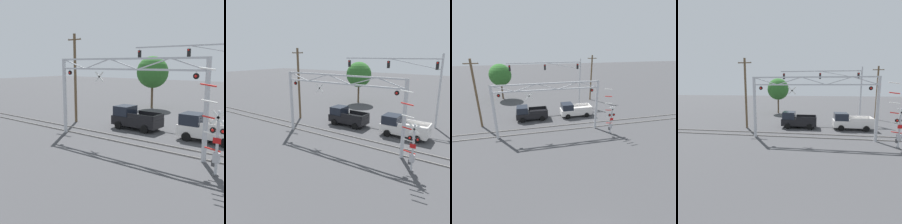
% 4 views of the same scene
% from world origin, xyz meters
% --- Properties ---
extents(rail_track_near, '(80.00, 0.08, 0.10)m').
position_xyz_m(rail_track_near, '(0.00, 16.32, 0.05)').
color(rail_track_near, gray).
rests_on(rail_track_near, ground_plane).
extents(rail_track_far, '(80.00, 0.08, 0.10)m').
position_xyz_m(rail_track_far, '(0.00, 17.75, 0.05)').
color(rail_track_far, gray).
rests_on(rail_track_far, ground_plane).
extents(crossing_gantry, '(13.18, 0.32, 6.66)m').
position_xyz_m(crossing_gantry, '(-0.01, 16.04, 4.24)').
color(crossing_gantry, '#B7BABF').
rests_on(crossing_gantry, ground_plane).
extents(crossing_signal_mast, '(1.68, 0.35, 6.06)m').
position_xyz_m(crossing_signal_mast, '(7.70, 14.15, 2.00)').
color(crossing_signal_mast, '#B7BABF').
rests_on(crossing_signal_mast, ground_plane).
extents(traffic_signal_span, '(12.71, 0.39, 8.61)m').
position_xyz_m(traffic_signal_span, '(4.14, 26.01, 6.01)').
color(traffic_signal_span, '#B7BABF').
rests_on(traffic_signal_span, ground_plane).
extents(pickup_truck_lead, '(4.71, 2.35, 2.17)m').
position_xyz_m(pickup_truck_lead, '(-2.22, 21.10, 1.01)').
color(pickup_truck_lead, black).
rests_on(pickup_truck_lead, ground_plane).
extents(pickup_truck_following, '(4.94, 2.35, 2.17)m').
position_xyz_m(pickup_truck_following, '(4.78, 21.01, 1.02)').
color(pickup_truck_following, silver).
rests_on(pickup_truck_following, ground_plane).
extents(utility_pole_left, '(1.80, 0.28, 9.29)m').
position_xyz_m(utility_pole_left, '(-9.01, 19.96, 4.79)').
color(utility_pole_left, brown).
rests_on(utility_pole_left, ground_plane).
extents(background_tree_beyond_span, '(4.43, 4.43, 7.28)m').
position_xyz_m(background_tree_beyond_span, '(-7.39, 33.45, 5.05)').
color(background_tree_beyond_span, brown).
rests_on(background_tree_beyond_span, ground_plane).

